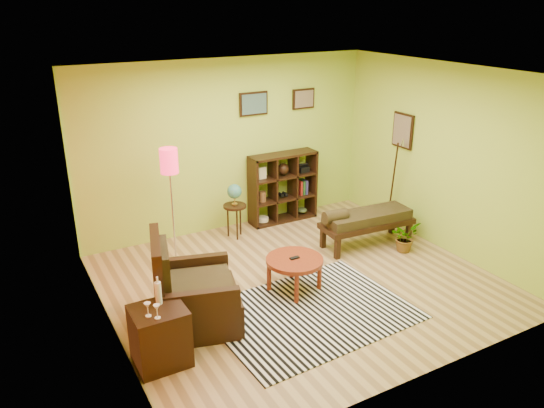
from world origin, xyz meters
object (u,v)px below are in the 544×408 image
globe_table (234,197)px  potted_plant (404,240)px  side_cabinet (160,336)px  bench (365,220)px  coffee_table (295,263)px  floor_lamp (170,171)px  armchair (191,298)px  cube_shelf (284,187)px

globe_table → potted_plant: bearing=-40.0°
side_cabinet → potted_plant: 4.19m
potted_plant → bench: bearing=134.0°
coffee_table → side_cabinet: bearing=-163.3°
side_cabinet → potted_plant: side_cabinet is taller
floor_lamp → bench: bearing=-18.0°
armchair → cube_shelf: (2.57, 2.25, 0.25)m
armchair → cube_shelf: size_ratio=0.97×
side_cabinet → cube_shelf: bearing=41.6°
cube_shelf → potted_plant: (1.00, -1.97, -0.42)m
globe_table → cube_shelf: bearing=13.3°
globe_table → armchair: bearing=-127.1°
globe_table → bench: 2.08m
coffee_table → floor_lamp: size_ratio=0.44×
armchair → floor_lamp: bearing=77.3°
armchair → side_cabinet: size_ratio=1.20×
armchair → side_cabinet: (-0.55, -0.51, -0.02)m
globe_table → cube_shelf: cube_shelf is taller
floor_lamp → potted_plant: 3.68m
floor_lamp → globe_table: 1.40m
armchair → bench: 3.22m
side_cabinet → floor_lamp: (0.92, 2.14, 1.07)m
floor_lamp → cube_shelf: size_ratio=1.44×
coffee_table → bench: bearing=20.9°
floor_lamp → cube_shelf: 2.42m
floor_lamp → cube_shelf: floor_lamp is taller
armchair → cube_shelf: bearing=41.3°
coffee_table → armchair: bearing=-176.4°
armchair → side_cabinet: bearing=-136.8°
globe_table → potted_plant: globe_table is taller
armchair → bench: (3.14, 0.73, 0.09)m
coffee_table → armchair: (-1.47, -0.09, -0.05)m
coffee_table → bench: (1.66, 0.64, 0.04)m
floor_lamp → globe_table: (1.15, 0.38, -0.72)m
armchair → bench: armchair is taller
coffee_table → globe_table: 1.93m
side_cabinet → coffee_table: bearing=16.7°
side_cabinet → globe_table: 3.28m
coffee_table → potted_plant: (2.09, 0.19, -0.22)m
armchair → floor_lamp: floor_lamp is taller
side_cabinet → cube_shelf: cube_shelf is taller
floor_lamp → bench: 3.06m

